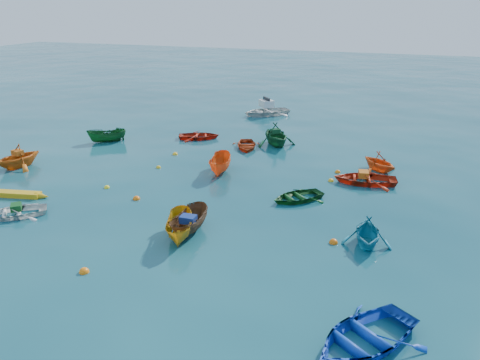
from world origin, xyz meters
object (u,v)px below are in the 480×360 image
(dinghy_white_near, at_px, (15,216))
(motorboat_white, at_px, (266,115))
(dinghy_blue_se, at_px, (364,344))
(kayak_yellow, at_px, (14,196))

(dinghy_white_near, height_order, motorboat_white, motorboat_white)
(motorboat_white, bearing_deg, dinghy_white_near, -54.15)
(dinghy_white_near, xyz_separation_m, dinghy_blue_se, (16.62, -3.54, 0.00))
(dinghy_white_near, relative_size, motorboat_white, 0.67)
(kayak_yellow, bearing_deg, dinghy_white_near, -146.66)
(dinghy_white_near, distance_m, motorboat_white, 24.86)
(dinghy_white_near, bearing_deg, dinghy_blue_se, 38.39)
(kayak_yellow, bearing_deg, motorboat_white, -29.66)
(dinghy_white_near, distance_m, kayak_yellow, 2.63)
(dinghy_white_near, xyz_separation_m, kayak_yellow, (-1.88, 1.85, 0.00))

